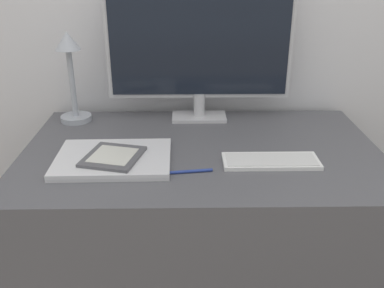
# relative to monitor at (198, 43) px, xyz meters

# --- Properties ---
(desk) EXTENTS (1.13, 0.70, 0.71)m
(desk) POSITION_rel_monitor_xyz_m (0.00, -0.27, -0.63)
(desk) COLOR #4C4C51
(desk) RESTS_ON ground_plane
(monitor) EXTENTS (0.66, 0.11, 0.51)m
(monitor) POSITION_rel_monitor_xyz_m (0.00, 0.00, 0.00)
(monitor) COLOR #B7B7BC
(monitor) RESTS_ON desk
(keyboard) EXTENTS (0.28, 0.11, 0.01)m
(keyboard) POSITION_rel_monitor_xyz_m (0.21, -0.38, -0.27)
(keyboard) COLOR silver
(keyboard) RESTS_ON desk
(laptop) EXTENTS (0.34, 0.25, 0.02)m
(laptop) POSITION_rel_monitor_xyz_m (-0.26, -0.37, -0.27)
(laptop) COLOR #BCBCC1
(laptop) RESTS_ON desk
(ereader) EXTENTS (0.19, 0.20, 0.01)m
(ereader) POSITION_rel_monitor_xyz_m (-0.26, -0.38, -0.25)
(ereader) COLOR #4C4C51
(ereader) RESTS_ON laptop
(desk_lamp) EXTENTS (0.11, 0.11, 0.32)m
(desk_lamp) POSITION_rel_monitor_xyz_m (-0.45, -0.02, -0.09)
(desk_lamp) COLOR #999EA8
(desk_lamp) RESTS_ON desk
(pen) EXTENTS (0.13, 0.03, 0.01)m
(pen) POSITION_rel_monitor_xyz_m (-0.04, -0.43, -0.27)
(pen) COLOR navy
(pen) RESTS_ON desk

